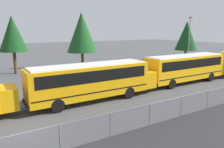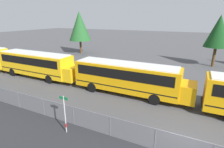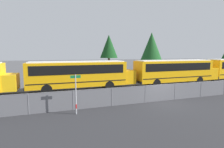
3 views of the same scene
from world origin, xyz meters
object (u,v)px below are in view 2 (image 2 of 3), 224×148
at_px(street_sign, 65,113).
at_px(school_bus_2, 128,76).
at_px(school_bus_1, 37,63).
at_px(tree_0, 80,26).
at_px(tree_2, 218,31).

bearing_deg(street_sign, school_bus_2, 79.02).
relative_size(school_bus_1, school_bus_2, 1.00).
relative_size(school_bus_2, tree_0, 1.35).
bearing_deg(school_bus_1, street_sign, -34.70).
bearing_deg(tree_2, tree_0, -179.48).
height_order(school_bus_2, street_sign, school_bus_2).
distance_m(school_bus_1, tree_2, 27.30).
height_order(tree_0, tree_2, tree_0).
xyz_separation_m(school_bus_1, street_sign, (11.25, -7.79, -0.50)).
height_order(school_bus_2, tree_2, tree_2).
distance_m(school_bus_2, tree_0, 24.13).
distance_m(school_bus_1, tree_0, 17.38).
height_order(school_bus_1, tree_0, tree_0).
bearing_deg(tree_2, street_sign, -112.73).
distance_m(tree_0, tree_2, 26.10).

